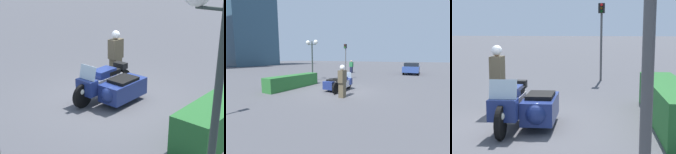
{
  "view_description": "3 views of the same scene",
  "coord_description": "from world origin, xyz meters",
  "views": [
    {
      "loc": [
        7.03,
        6.15,
        3.97
      ],
      "look_at": [
        0.76,
        0.62,
        1.06
      ],
      "focal_mm": 55.0,
      "sensor_mm": 36.0,
      "label": 1
    },
    {
      "loc": [
        -8.17,
        -4.78,
        2.1
      ],
      "look_at": [
        0.09,
        0.05,
        0.88
      ],
      "focal_mm": 24.0,
      "sensor_mm": 36.0,
      "label": 2
    },
    {
      "loc": [
        7.34,
        1.61,
        2.2
      ],
      "look_at": [
        -0.53,
        0.8,
        1.05
      ],
      "focal_mm": 55.0,
      "sensor_mm": 36.0,
      "label": 3
    }
  ],
  "objects": [
    {
      "name": "ground_plane",
      "position": [
        0.0,
        0.0,
        0.0
      ],
      "size": [
        160.0,
        160.0,
        0.0
      ],
      "primitive_type": "plane",
      "color": "#4C4C51"
    },
    {
      "name": "police_motorcycle",
      "position": [
        0.09,
        0.04,
        0.47
      ],
      "size": [
        2.47,
        1.27,
        1.17
      ],
      "rotation": [
        0.0,
        0.0,
        0.02
      ],
      "color": "black",
      "rests_on": "ground"
    },
    {
      "name": "officer_rider",
      "position": [
        -1.29,
        -1.02,
        0.92
      ],
      "size": [
        0.48,
        0.29,
        1.75
      ],
      "rotation": [
        0.0,
        0.0,
        1.57
      ],
      "color": "brown",
      "rests_on": "ground"
    }
  ]
}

